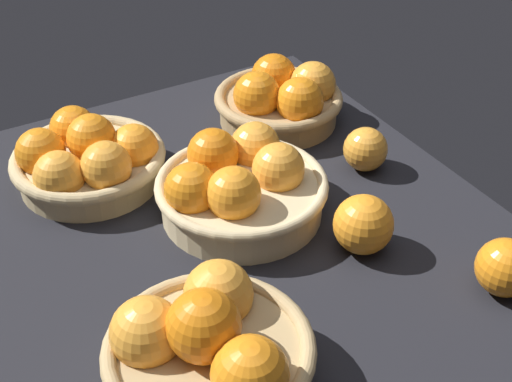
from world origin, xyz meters
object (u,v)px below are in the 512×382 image
at_px(loose_orange_side_gap, 505,267).
at_px(basket_near_left, 87,159).
at_px(basket_far_left, 281,98).
at_px(loose_orange_front_gap, 365,149).
at_px(loose_orange_back_gap, 363,224).
at_px(basket_near_right, 208,350).
at_px(basket_center, 239,185).

bearing_deg(loose_orange_side_gap, basket_near_left, -142.30).
bearing_deg(basket_far_left, loose_orange_front_gap, 11.39).
distance_m(loose_orange_back_gap, loose_orange_side_gap, 0.19).
distance_m(basket_near_left, loose_orange_side_gap, 0.61).
xyz_separation_m(basket_far_left, loose_orange_back_gap, (0.34, -0.08, -0.00)).
relative_size(basket_near_right, loose_orange_back_gap, 2.81).
bearing_deg(loose_orange_back_gap, loose_orange_side_gap, 34.63).
bearing_deg(basket_far_left, basket_near_right, -39.24).
height_order(basket_near_right, basket_near_left, basket_near_right).
relative_size(basket_near_right, basket_far_left, 1.04).
distance_m(basket_near_right, basket_far_left, 0.57).
relative_size(basket_center, loose_orange_front_gap, 3.56).
distance_m(basket_center, loose_orange_back_gap, 0.19).
relative_size(basket_near_right, basket_near_left, 0.98).
relative_size(loose_orange_front_gap, loose_orange_back_gap, 0.85).
xyz_separation_m(basket_center, loose_orange_front_gap, (0.00, 0.22, -0.01)).
bearing_deg(basket_far_left, loose_orange_side_gap, 2.87).
relative_size(basket_far_left, loose_orange_side_gap, 2.95).
relative_size(basket_near_right, loose_orange_side_gap, 3.07).
xyz_separation_m(basket_near_right, basket_far_left, (-0.44, 0.36, -0.01)).
distance_m(basket_near_right, loose_orange_back_gap, 0.30).
bearing_deg(basket_near_left, basket_near_right, -1.64).
bearing_deg(basket_center, basket_near_right, -34.75).
relative_size(basket_center, loose_orange_side_gap, 3.30).
xyz_separation_m(basket_near_left, loose_orange_back_gap, (0.33, 0.27, -0.00)).
relative_size(loose_orange_back_gap, loose_orange_side_gap, 1.09).
height_order(basket_near_right, loose_orange_back_gap, basket_near_right).
xyz_separation_m(basket_center, loose_orange_back_gap, (0.15, 0.10, -0.00)).
bearing_deg(basket_far_left, basket_center, -44.53).
bearing_deg(basket_center, basket_far_left, 135.47).
xyz_separation_m(basket_near_right, basket_near_left, (-0.43, 0.01, -0.01)).
height_order(basket_center, loose_orange_front_gap, basket_center).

